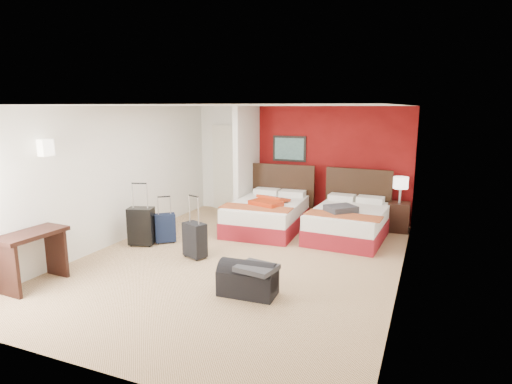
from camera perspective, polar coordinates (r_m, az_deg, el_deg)
The scene contains 17 objects.
ground at distance 7.12m, azimuth -2.27°, elevation -9.11°, with size 6.50×6.50×0.00m, color tan.
room_walls at distance 8.67m, azimuth -6.84°, elevation 3.08°, with size 5.02×6.52×2.50m.
red_accent_panel at distance 9.59m, azimuth 9.94°, elevation 3.74°, with size 3.50×0.04×2.50m, color maroon.
partition_wall at distance 9.55m, azimuth -1.22°, elevation 3.87°, with size 0.12×1.20×2.50m, color silver.
entry_door at distance 10.42m, azimuth -3.69°, elevation 3.22°, with size 0.82×0.06×2.05m, color silver.
bed_left at distance 8.76m, azimuth 1.44°, elevation -3.21°, with size 1.35×1.93×0.58m, color white.
bed_right at distance 8.41m, azimuth 12.22°, elevation -4.13°, with size 1.32×1.89×0.57m, color white.
red_suitcase_open at distance 8.55m, azimuth 1.84°, elevation -1.22°, with size 0.60×0.82×0.10m, color #B02E0F.
jacket_bundle at distance 8.06m, azimuth 11.24°, elevation -2.23°, with size 0.52×0.41×0.12m, color #3B3B41.
nightstand at distance 9.13m, azimuth 18.45°, elevation -3.17°, with size 0.42×0.42×0.59m, color black.
table_lamp at distance 9.01m, azimuth 18.67°, elevation 0.26°, with size 0.29×0.29×0.52m, color beige.
suitcase_black at distance 8.05m, azimuth -15.02°, elevation -4.58°, with size 0.45×0.28×0.67m, color black.
suitcase_charcoal at distance 7.23m, azimuth -8.15°, elevation -6.53°, with size 0.38×0.24×0.57m, color black.
suitcase_navy at distance 8.12m, azimuth -12.01°, elevation -4.87°, with size 0.37×0.23×0.51m, color black.
duffel_bag at distance 5.84m, azimuth -1.11°, elevation -11.77°, with size 0.76×0.41×0.39m, color black.
jacket_draped at distance 5.66m, azimuth 0.09°, elevation -10.08°, with size 0.49×0.42×0.07m, color #333438.
desk at distance 6.81m, azimuth -27.55°, elevation -7.92°, with size 0.47×0.94×0.78m, color black.
Camera 1 is at (2.81, -6.06, 2.48)m, focal length 30.01 mm.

